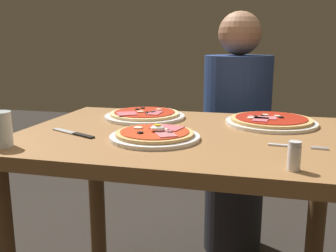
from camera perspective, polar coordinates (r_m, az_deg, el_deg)
name	(u,v)px	position (r m, az deg, el deg)	size (l,w,h in m)	color
dining_table	(184,173)	(1.27, 2.39, -6.96)	(1.05, 0.75, 0.76)	olive
pizza_foreground	(155,135)	(1.14, -1.94, -1.36)	(0.27, 0.27, 0.05)	white
pizza_across_left	(271,121)	(1.39, 15.04, 0.71)	(0.32, 0.32, 0.03)	white
pizza_across_right	(145,115)	(1.46, -3.50, 1.63)	(0.30, 0.30, 0.03)	white
water_glass_near	(0,132)	(1.15, -23.71, -0.80)	(0.07, 0.07, 0.10)	silver
fork	(293,146)	(1.11, 18.07, -2.87)	(0.16, 0.03, 0.00)	silver
knife	(76,134)	(1.23, -13.58, -1.11)	(0.18, 0.10, 0.01)	silver
salt_shaker	(294,156)	(0.90, 18.26, -4.29)	(0.03, 0.03, 0.07)	white
diner_person	(236,142)	(1.90, 10.03, -2.43)	(0.32, 0.32, 1.18)	black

